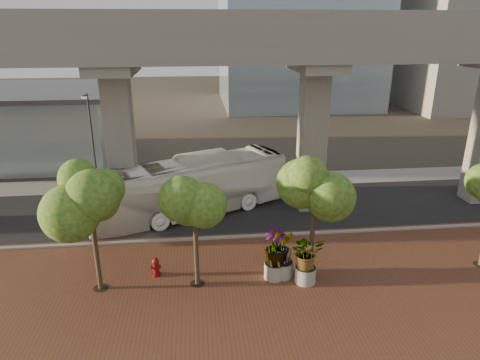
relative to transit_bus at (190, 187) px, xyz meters
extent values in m
plane|color=#3E382D|center=(1.90, -1.73, -1.86)|extent=(160.00, 160.00, 0.00)
cube|color=brown|center=(1.90, -9.73, -1.83)|extent=(70.00, 13.00, 0.06)
cube|color=black|center=(1.90, 0.27, -1.84)|extent=(90.00, 8.00, 0.04)
cube|color=gray|center=(1.90, -3.73, -1.78)|extent=(70.00, 0.25, 0.16)
cube|color=gray|center=(1.90, 5.77, -1.83)|extent=(90.00, 3.00, 0.06)
cube|color=gray|center=(1.90, -1.33, 8.64)|extent=(72.00, 2.40, 1.80)
cube|color=gray|center=(1.90, 1.87, 8.64)|extent=(72.00, 2.40, 1.80)
cube|color=gray|center=(1.90, -2.43, 10.04)|extent=(72.00, 0.12, 1.00)
cube|color=gray|center=(1.90, 2.97, 10.04)|extent=(72.00, 0.12, 1.00)
cube|color=#A29D92|center=(39.90, 34.27, 10.14)|extent=(18.00, 16.00, 24.00)
imported|color=white|center=(0.00, 0.00, 0.00)|extent=(13.50, 8.19, 3.72)
cylinder|color=maroon|center=(-1.68, -7.23, -1.75)|extent=(0.44, 0.44, 0.10)
cylinder|color=maroon|center=(-1.68, -7.23, -1.40)|extent=(0.29, 0.29, 0.71)
sphere|color=maroon|center=(-1.68, -7.23, -1.04)|extent=(0.34, 0.34, 0.34)
cylinder|color=maroon|center=(-1.68, -7.23, -0.88)|extent=(0.10, 0.10, 0.12)
cylinder|color=maroon|center=(-1.68, -7.23, -1.33)|extent=(0.49, 0.20, 0.20)
cylinder|color=#ABA89B|center=(5.46, -8.56, -1.41)|extent=(1.01, 1.01, 0.78)
imported|color=#234F15|center=(5.46, -8.56, -0.18)|extent=(2.24, 2.24, 1.68)
cylinder|color=gray|center=(4.05, -8.04, -1.41)|extent=(1.00, 1.00, 0.78)
imported|color=#234F15|center=(4.05, -8.04, -0.10)|extent=(2.45, 2.45, 1.84)
cylinder|color=#A6A396|center=(4.48, -7.95, -1.41)|extent=(1.01, 1.01, 0.78)
imported|color=#234F15|center=(4.48, -7.95, -0.18)|extent=(2.24, 2.24, 1.68)
cylinder|color=#4B3D2B|center=(-4.19, -8.09, -0.09)|extent=(0.22, 0.22, 3.42)
cylinder|color=black|center=(-4.19, -8.09, -1.80)|extent=(0.70, 0.70, 0.01)
cylinder|color=#4B3D2B|center=(0.32, -8.18, -0.21)|extent=(0.22, 0.22, 3.18)
cylinder|color=black|center=(0.32, -8.18, -1.80)|extent=(0.70, 0.70, 0.01)
cylinder|color=#4B3D2B|center=(5.78, -8.20, 0.03)|extent=(0.22, 0.22, 3.65)
cylinder|color=black|center=(5.78, -8.20, -1.80)|extent=(0.70, 0.70, 0.01)
cylinder|color=black|center=(14.81, -8.02, -1.80)|extent=(0.70, 0.70, 0.01)
cylinder|color=#2A2A2F|center=(-6.75, 4.35, 1.77)|extent=(0.13, 0.13, 7.19)
cube|color=#2A2A2F|center=(-6.75, 3.90, 5.37)|extent=(0.13, 0.90, 0.13)
cube|color=silver|center=(-6.75, 3.45, 5.28)|extent=(0.36, 0.18, 0.11)
cylinder|color=#29282D|center=(9.37, 4.18, 2.16)|extent=(0.14, 0.14, 7.96)
cube|color=#29282D|center=(9.37, 3.68, 6.14)|extent=(0.15, 1.00, 0.15)
cube|color=silver|center=(9.37, 3.18, 6.04)|extent=(0.40, 0.20, 0.12)
camera|label=1|loc=(0.51, -25.73, 9.86)|focal=32.00mm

